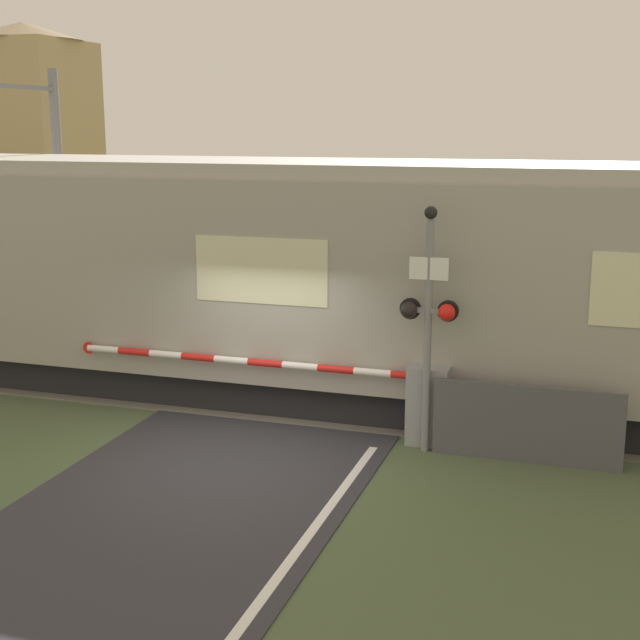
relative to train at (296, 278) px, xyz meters
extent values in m
plane|color=#475638|center=(0.19, -3.18, -2.06)|extent=(80.00, 80.00, 0.00)
cube|color=#666056|center=(0.19, 0.00, -2.04)|extent=(36.00, 3.20, 0.03)
cube|color=#595451|center=(0.19, -0.72, -1.98)|extent=(36.00, 0.08, 0.10)
cube|color=#595451|center=(0.19, 0.72, -1.98)|extent=(36.00, 0.08, 0.10)
cube|color=black|center=(0.00, 0.00, -1.76)|extent=(19.66, 2.70, 0.60)
cube|color=#9E998E|center=(0.00, 0.00, 0.13)|extent=(21.37, 3.18, 3.18)
cube|color=#ADA89E|center=(0.00, 0.00, 1.84)|extent=(20.95, 2.92, 0.24)
cube|color=beige|center=(0.00, -1.60, 0.37)|extent=(2.14, 0.02, 1.02)
cube|color=gray|center=(2.66, -1.72, -1.47)|extent=(0.60, 0.44, 1.18)
cylinder|color=gray|center=(2.66, -1.72, -1.04)|extent=(0.16, 0.16, 0.18)
cylinder|color=red|center=(2.37, -1.72, -1.04)|extent=(0.57, 0.11, 0.11)
cylinder|color=white|center=(1.81, -1.72, -1.04)|extent=(0.57, 0.11, 0.11)
cylinder|color=red|center=(1.24, -1.72, -1.04)|extent=(0.57, 0.11, 0.11)
cylinder|color=white|center=(0.67, -1.72, -1.04)|extent=(0.57, 0.11, 0.11)
cylinder|color=red|center=(0.11, -1.72, -1.04)|extent=(0.57, 0.11, 0.11)
cylinder|color=white|center=(-0.46, -1.72, -1.04)|extent=(0.57, 0.11, 0.11)
cylinder|color=red|center=(-1.03, -1.72, -1.04)|extent=(0.57, 0.11, 0.11)
cylinder|color=white|center=(-1.59, -1.72, -1.04)|extent=(0.57, 0.11, 0.11)
cylinder|color=red|center=(-2.16, -1.72, -1.04)|extent=(0.57, 0.11, 0.11)
cylinder|color=white|center=(-2.72, -1.72, -1.04)|extent=(0.57, 0.11, 0.11)
cylinder|color=red|center=(-3.01, -1.72, -1.04)|extent=(0.20, 0.02, 0.20)
cylinder|color=gray|center=(2.67, -2.01, -0.39)|extent=(0.11, 0.11, 3.33)
cube|color=gray|center=(2.67, -2.01, 0.01)|extent=(0.66, 0.07, 0.07)
sphere|color=black|center=(2.40, -2.06, 0.01)|extent=(0.24, 0.24, 0.24)
sphere|color=red|center=(2.94, -2.06, 0.01)|extent=(0.24, 0.24, 0.24)
cylinder|color=black|center=(2.40, -1.95, 0.01)|extent=(0.30, 0.06, 0.30)
cylinder|color=black|center=(2.94, -1.95, 0.01)|extent=(0.30, 0.06, 0.30)
cube|color=white|center=(2.67, -2.05, 0.61)|extent=(0.54, 0.02, 0.31)
sphere|color=black|center=(2.67, -2.01, 1.37)|extent=(0.18, 0.18, 0.18)
cylinder|color=slate|center=(-5.83, 1.92, 0.79)|extent=(0.20, 0.20, 5.69)
cube|color=slate|center=(-5.83, 1.02, 3.24)|extent=(0.10, 1.80, 0.08)
cube|color=tan|center=(-20.34, 21.29, 2.05)|extent=(4.91, 4.91, 8.22)
cone|color=olive|center=(-20.34, 21.29, 6.56)|extent=(5.40, 5.40, 0.80)
cube|color=#4C4C51|center=(4.09, -2.04, -1.51)|extent=(2.60, 0.06, 1.10)
camera|label=1|loc=(4.95, -14.04, 2.57)|focal=50.00mm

